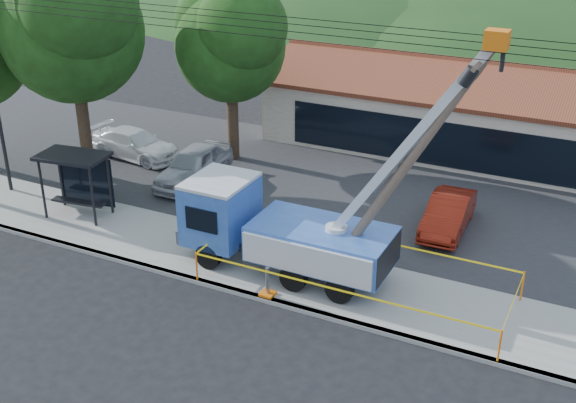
# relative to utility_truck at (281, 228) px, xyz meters

# --- Properties ---
(ground) EXTENTS (120.00, 120.00, 0.00)m
(ground) POSITION_rel_utility_truck_xyz_m (-0.16, -4.09, -1.80)
(ground) COLOR black
(ground) RESTS_ON ground
(curb) EXTENTS (60.00, 0.25, 0.15)m
(curb) POSITION_rel_utility_truck_xyz_m (-0.16, -1.99, -1.73)
(curb) COLOR gray
(curb) RESTS_ON ground
(sidewalk) EXTENTS (60.00, 4.00, 0.15)m
(sidewalk) POSITION_rel_utility_truck_xyz_m (-0.16, -0.09, -1.73)
(sidewalk) COLOR gray
(sidewalk) RESTS_ON ground
(parking_lot) EXTENTS (60.00, 12.00, 0.10)m
(parking_lot) POSITION_rel_utility_truck_xyz_m (-0.16, 7.91, -1.75)
(parking_lot) COLOR #28282B
(parking_lot) RESTS_ON ground
(strip_mall) EXTENTS (22.50, 8.53, 4.67)m
(strip_mall) POSITION_rel_utility_truck_xyz_m (3.84, 15.89, 0.08)
(strip_mall) COLOR #B8A691
(strip_mall) RESTS_ON ground
(tree_west_near) EXTENTS (7.56, 6.72, 10.80)m
(tree_west_near) POSITION_rel_utility_truck_xyz_m (-12.16, 3.91, 5.72)
(tree_west_near) COLOR #332316
(tree_west_near) RESTS_ON ground
(tree_lot) EXTENTS (6.30, 5.60, 8.94)m
(tree_lot) POSITION_rel_utility_truck_xyz_m (-7.16, 8.91, 4.41)
(tree_lot) COLOR #332316
(tree_lot) RESTS_ON ground
(hill_west) EXTENTS (78.40, 56.00, 28.00)m
(hill_west) POSITION_rel_utility_truck_xyz_m (-15.16, 50.91, -1.80)
(hill_west) COLOR #163312
(hill_west) RESTS_ON ground
(utility_truck) EXTENTS (10.71, 4.11, 9.24)m
(utility_truck) POSITION_rel_utility_truck_xyz_m (0.00, 0.00, 0.00)
(utility_truck) COLOR black
(utility_truck) RESTS_ON ground
(leaning_pole) EXTENTS (5.31, 1.87, 9.15)m
(leaning_pole) POSITION_rel_utility_truck_xyz_m (4.46, 0.04, 3.31)
(leaning_pole) COLOR brown
(leaning_pole) RESTS_ON ground
(bus_shelter) EXTENTS (2.99, 2.07, 2.69)m
(bus_shelter) POSITION_rel_utility_truck_xyz_m (-9.59, 0.41, 0.33)
(bus_shelter) COLOR black
(bus_shelter) RESTS_ON ground
(caution_tape) EXTENTS (10.54, 3.77, 1.09)m
(caution_tape) POSITION_rel_utility_truck_xyz_m (2.95, -0.17, -0.85)
(caution_tape) COLOR orange
(caution_tape) RESTS_ON ground
(car_silver) EXTENTS (2.32, 5.07, 1.69)m
(car_silver) POSITION_rel_utility_truck_xyz_m (-7.22, 5.40, -1.80)
(car_silver) COLOR #A3A6AA
(car_silver) RESTS_ON ground
(car_red) EXTENTS (1.70, 4.39, 1.42)m
(car_red) POSITION_rel_utility_truck_xyz_m (4.56, 5.82, -1.80)
(car_red) COLOR maroon
(car_red) RESTS_ON ground
(car_white) EXTENTS (5.06, 2.50, 1.41)m
(car_white) POSITION_rel_utility_truck_xyz_m (-11.61, 6.77, -1.80)
(car_white) COLOR white
(car_white) RESTS_ON ground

